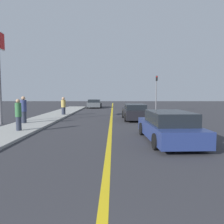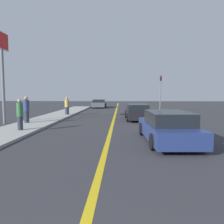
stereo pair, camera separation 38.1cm
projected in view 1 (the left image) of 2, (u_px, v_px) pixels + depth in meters
road_center_line at (111, 119)px, 18.22m from camera, size 0.20×60.00×0.01m
sidewalk_left at (42, 120)px, 16.98m from camera, size 2.64×33.44×0.12m
car_near_right_lane at (168, 127)px, 9.62m from camera, size 2.17×4.86×1.35m
car_ahead_center at (135, 112)px, 17.76m from camera, size 1.95×4.54×1.27m
car_far_distant at (94, 104)px, 32.41m from camera, size 2.06×4.35×1.23m
pedestrian_near_curb at (18, 115)px, 11.75m from camera, size 0.33×0.33×1.71m
pedestrian_mid_group at (24, 110)px, 14.76m from camera, size 0.39×0.39×1.81m
pedestrian_far_standing at (63, 106)px, 20.72m from camera, size 0.43×0.43×1.67m
traffic_light at (156, 90)px, 24.46m from camera, size 0.18×0.40×4.08m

